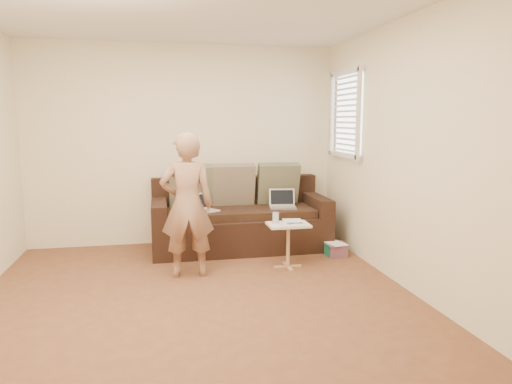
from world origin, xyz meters
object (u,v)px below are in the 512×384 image
laptop_silver (283,208)px  laptop_white (205,212)px  person (187,205)px  side_table (288,246)px  striped_box (336,249)px  drinking_glass (276,218)px  sofa (240,215)px

laptop_silver → laptop_white: (-0.99, -0.03, 0.00)m
laptop_silver → person: bearing=-136.9°
side_table → laptop_silver: bearing=79.0°
laptop_white → striped_box: bearing=-48.8°
laptop_white → drinking_glass: laptop_white is taller
striped_box → person: bearing=-168.0°
drinking_glass → striped_box: size_ratio=0.49×
person → striped_box: bearing=-167.3°
sofa → person: (-0.72, -0.96, 0.33)m
laptop_white → striped_box: (1.54, -0.43, -0.44)m
sofa → person: 1.25m
laptop_silver → side_table: bearing=-91.7°
sofa → laptop_white: bearing=-161.9°
laptop_silver → striped_box: (0.54, -0.46, -0.44)m
person → side_table: 1.22m
laptop_white → side_table: bearing=-75.1°
side_table → striped_box: size_ratio=2.05×
laptop_white → drinking_glass: bearing=-77.8°
sofa → striped_box: bearing=-28.1°
sofa → laptop_white: (-0.46, -0.15, 0.10)m
laptop_white → person: size_ratio=0.20×
person → striped_box: person is taller
sofa → person: bearing=-127.0°
person → drinking_glass: size_ratio=12.62×
laptop_white → person: bearing=-141.3°
drinking_glass → laptop_white: bearing=135.5°
sofa → drinking_glass: 0.90m
striped_box → laptop_silver: bearing=139.8°
laptop_silver → laptop_white: bearing=-168.8°
laptop_white → drinking_glass: 1.00m
side_table → laptop_white: bearing=138.2°
person → laptop_silver: bearing=-145.5°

